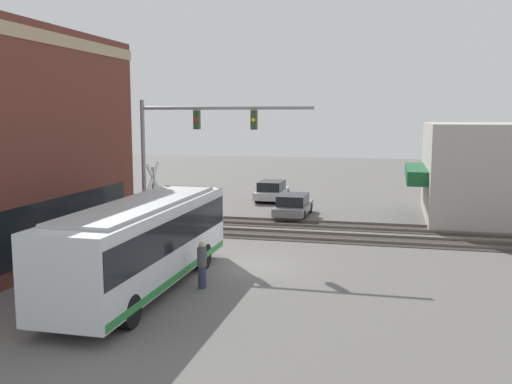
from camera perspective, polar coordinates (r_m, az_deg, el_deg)
ground_plane at (r=23.46m, az=-0.64°, el=-7.35°), size 120.00×120.00×0.00m
shop_building at (r=36.11m, az=23.87°, el=1.83°), size 9.51×10.41×5.62m
city_bus at (r=20.30m, az=-11.16°, el=-4.87°), size 10.64×2.59×3.13m
traffic_signal_gantry at (r=27.49m, az=-6.63°, el=5.42°), size 0.42×8.47×6.82m
crossing_signal at (r=28.19m, az=-10.23°, el=-0.15°), size 1.41×1.18×3.81m
rail_track_near at (r=29.15m, az=2.26°, el=-4.30°), size 2.60×60.00×0.15m
rail_track_far at (r=32.23m, az=3.37°, el=-3.15°), size 2.60×60.00×0.15m
parked_car_grey at (r=34.52m, az=3.77°, el=-1.39°), size 4.51×1.82×1.36m
parked_car_silver at (r=40.85m, az=1.61°, el=0.07°), size 4.53×1.82×1.42m
pedestrian_near_bus at (r=20.36m, az=-5.43°, el=-7.24°), size 0.34×0.34×1.68m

